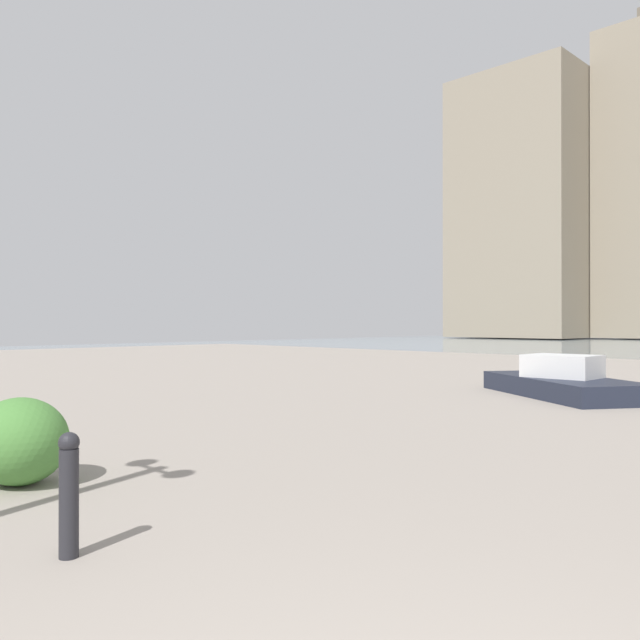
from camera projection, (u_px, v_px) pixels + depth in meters
name	position (u px, v px, depth m)	size (l,w,h in m)	color
building_highrise	(529.00, 210.00, 67.55)	(12.92, 12.95, 26.91)	gray
bollard_near	(69.00, 492.00, 3.99)	(0.13, 0.13, 0.78)	#232328
shrub_round	(20.00, 441.00, 5.78)	(0.93, 0.84, 0.79)	#477F38
boat	(562.00, 386.00, 12.75)	(3.98, 3.39, 0.95)	#1E2333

